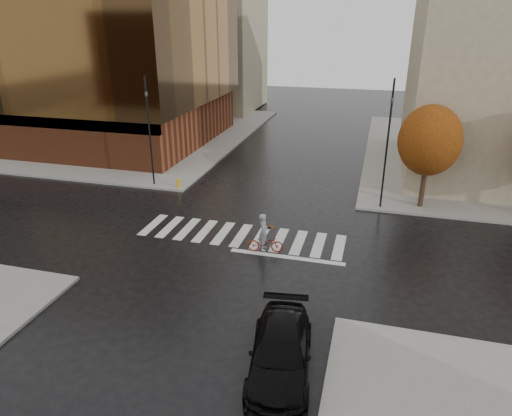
# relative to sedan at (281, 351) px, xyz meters

# --- Properties ---
(ground) EXTENTS (120.00, 120.00, 0.00)m
(ground) POSITION_rel_sedan_xyz_m (-4.41, 9.28, -0.75)
(ground) COLOR black
(ground) RESTS_ON ground
(sidewalk_nw) EXTENTS (30.00, 30.00, 0.15)m
(sidewalk_nw) POSITION_rel_sedan_xyz_m (-25.41, 30.28, -0.67)
(sidewalk_nw) COLOR gray
(sidewalk_nw) RESTS_ON ground
(crosswalk) EXTENTS (12.00, 3.00, 0.01)m
(crosswalk) POSITION_rel_sedan_xyz_m (-4.41, 9.78, -0.74)
(crosswalk) COLOR silver
(crosswalk) RESTS_ON ground
(office_glass) EXTENTS (27.00, 19.00, 16.00)m
(office_glass) POSITION_rel_sedan_xyz_m (-26.41, 27.27, 7.53)
(office_glass) COLOR brown
(office_glass) RESTS_ON sidewalk_nw
(building_nw_far) EXTENTS (14.00, 12.00, 20.00)m
(building_nw_far) POSITION_rel_sedan_xyz_m (-20.41, 46.28, 9.40)
(building_nw_far) COLOR gray
(building_nw_far) RESTS_ON sidewalk_nw
(tree_ne_a) EXTENTS (3.80, 3.80, 6.50)m
(tree_ne_a) POSITION_rel_sedan_xyz_m (5.59, 16.68, 3.71)
(tree_ne_a) COLOR #312015
(tree_ne_a) RESTS_ON sidewalk_ne
(sedan) EXTENTS (2.77, 5.40, 1.50)m
(sedan) POSITION_rel_sedan_xyz_m (0.00, 0.00, 0.00)
(sedan) COLOR black
(sedan) RESTS_ON ground
(cyclist) EXTENTS (1.97, 0.95, 2.15)m
(cyclist) POSITION_rel_sedan_xyz_m (-2.66, 8.28, -0.02)
(cyclist) COLOR maroon
(cyclist) RESTS_ON ground
(traffic_light_nw) EXTENTS (0.22, 0.20, 7.69)m
(traffic_light_nw) POSITION_rel_sedan_xyz_m (-12.96, 16.01, 3.83)
(traffic_light_nw) COLOR black
(traffic_light_nw) RESTS_ON sidewalk_nw
(traffic_light_ne) EXTENTS (0.20, 0.23, 8.03)m
(traffic_light_ne) POSITION_rel_sedan_xyz_m (3.11, 15.88, 4.07)
(traffic_light_ne) COLOR black
(traffic_light_ne) RESTS_ON sidewalk_ne
(fire_hydrant) EXTENTS (0.25, 0.25, 0.71)m
(fire_hydrant) POSITION_rel_sedan_xyz_m (-10.91, 15.78, -0.21)
(fire_hydrant) COLOR gold
(fire_hydrant) RESTS_ON sidewalk_nw
(manhole) EXTENTS (0.65, 0.65, 0.01)m
(manhole) POSITION_rel_sedan_xyz_m (-3.07, 11.28, -0.74)
(manhole) COLOR #52371D
(manhole) RESTS_ON ground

